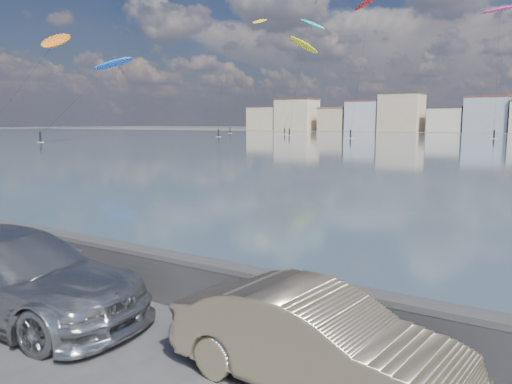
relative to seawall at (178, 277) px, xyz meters
The scene contains 11 objects.
ground 2.76m from the seawall, 90.00° to the right, with size 700.00×700.00×0.00m, color #333335.
seawall is the anchor object (origin of this frame).
car_silver 3.02m from the seawall, 135.14° to the right, with size 2.25×5.55×1.61m, color #A6A8AC.
car_champagne 3.94m from the seawall, 20.34° to the right, with size 1.46×4.20×1.38m, color tan.
kitesurfer_0 96.37m from the seawall, 139.44° to the left, with size 7.69×18.39×16.99m.
kitesurfer_2 150.16m from the seawall, 115.81° to the left, with size 9.62×12.77×35.27m.
kitesurfer_7 83.12m from the seawall, 145.74° to the left, with size 8.22×19.77×19.55m.
kitesurfer_9 117.95m from the seawall, 108.85° to the left, with size 9.85×11.49×33.86m.
kitesurfer_11 133.10m from the seawall, 95.38° to the left, with size 9.04×17.25×31.60m.
kitesurfer_12 167.75m from the seawall, 122.10° to the left, with size 5.48×17.15×39.05m.
kitesurfer_15 138.26m from the seawall, 116.71° to the left, with size 7.05×15.99×27.76m.
Camera 1 is at (6.51, -4.47, 3.62)m, focal length 35.00 mm.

